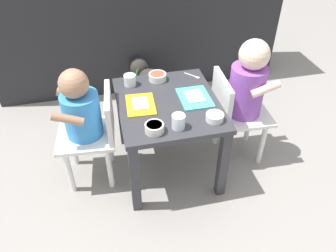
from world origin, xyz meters
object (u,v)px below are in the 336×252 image
object	(u,v)px
water_cup_left	(130,80)
water_cup_right	(177,122)
food_tray_right	(195,97)
veggie_bowl_near	(154,128)
dining_table	(168,115)
dog	(155,82)
veggie_bowl_far	(157,76)
cereal_bowl_right_side	(215,117)
spoon_by_left_tray	(194,76)
seated_child_left	(84,114)
food_tray_left	(141,104)
seated_child_right	(245,89)

from	to	relation	value
water_cup_left	water_cup_right	world-z (taller)	water_cup_right
food_tray_right	veggie_bowl_near	xyz separation A→B (m)	(-0.24, -0.21, 0.02)
dining_table	food_tray_right	xyz separation A→B (m)	(0.14, 0.00, 0.09)
water_cup_left	veggie_bowl_near	xyz separation A→B (m)	(0.05, -0.41, -0.00)
dog	veggie_bowl_far	distance (m)	0.47
veggie_bowl_far	cereal_bowl_right_side	world-z (taller)	veggie_bowl_far
dog	water_cup_right	distance (m)	0.85
dog	water_cup_right	size ratio (longest dim) A/B	7.02
spoon_by_left_tray	water_cup_right	bearing A→B (deg)	-115.57
dining_table	seated_child_left	bearing A→B (deg)	176.97
dog	spoon_by_left_tray	size ratio (longest dim) A/B	5.59
food_tray_right	cereal_bowl_right_side	distance (m)	0.19
cereal_bowl_right_side	dog	bearing A→B (deg)	98.91
spoon_by_left_tray	seated_child_left	bearing A→B (deg)	-162.89
dining_table	cereal_bowl_right_side	size ratio (longest dim) A/B	6.93
seated_child_left	spoon_by_left_tray	distance (m)	0.63
seated_child_left	veggie_bowl_near	world-z (taller)	seated_child_left
food_tray_left	food_tray_right	distance (m)	0.27
dining_table	food_tray_right	distance (m)	0.16
dog	veggie_bowl_far	size ratio (longest dim) A/B	4.91
seated_child_right	spoon_by_left_tray	bearing A→B (deg)	138.39
food_tray_left	veggie_bowl_far	xyz separation A→B (m)	(0.13, 0.22, 0.01)
seated_child_left	cereal_bowl_right_side	size ratio (longest dim) A/B	7.94
veggie_bowl_near	food_tray_right	bearing A→B (deg)	40.52
seated_child_right	dog	size ratio (longest dim) A/B	1.53
dining_table	veggie_bowl_far	size ratio (longest dim) A/B	6.00
seated_child_right	water_cup_left	world-z (taller)	seated_child_right
food_tray_left	food_tray_right	bearing A→B (deg)	0.00
veggie_bowl_near	seated_child_left	bearing A→B (deg)	142.47
seated_child_right	dog	distance (m)	0.73
food_tray_right	water_cup_right	xyz separation A→B (m)	(-0.14, -0.20, 0.02)
food_tray_right	spoon_by_left_tray	xyz separation A→B (m)	(0.06, 0.20, -0.00)
veggie_bowl_far	spoon_by_left_tray	bearing A→B (deg)	-3.38
water_cup_left	cereal_bowl_right_side	bearing A→B (deg)	-49.50
water_cup_right	spoon_by_left_tray	size ratio (longest dim) A/B	0.80
water_cup_left	seated_child_left	bearing A→B (deg)	-144.40
water_cup_left	veggie_bowl_far	bearing A→B (deg)	6.73
water_cup_left	spoon_by_left_tray	bearing A→B (deg)	0.98
seated_child_left	spoon_by_left_tray	bearing A→B (deg)	17.11
water_cup_right	cereal_bowl_right_side	distance (m)	0.18
dog	veggie_bowl_far	bearing A→B (deg)	-98.73
food_tray_left	spoon_by_left_tray	world-z (taller)	food_tray_left
food_tray_left	water_cup_right	xyz separation A→B (m)	(0.13, -0.20, 0.02)
water_cup_left	seated_child_right	bearing A→B (deg)	-18.27
seated_child_right	food_tray_left	distance (m)	0.54
water_cup_left	veggie_bowl_far	size ratio (longest dim) A/B	0.67
dining_table	dog	size ratio (longest dim) A/B	1.22
dining_table	cereal_bowl_right_side	bearing A→B (deg)	-47.37
dining_table	food_tray_left	xyz separation A→B (m)	(-0.14, 0.00, 0.09)
water_cup_left	cereal_bowl_right_side	world-z (taller)	water_cup_left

